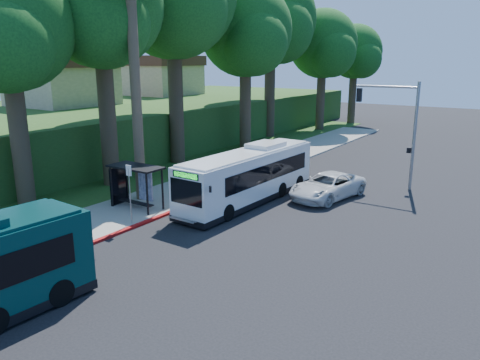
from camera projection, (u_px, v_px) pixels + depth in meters
The scene contains 17 objects.
ground at pixel (271, 217), 25.32m from camera, with size 140.00×140.00×0.00m, color black.
sidewalk at pixel (169, 196), 29.21m from camera, with size 4.50×70.00×0.12m, color gray.
red_curb at pixel (151, 220), 24.75m from camera, with size 0.25×30.00×0.13m, color #A01111.
grass_verge at pixel (158, 169), 36.30m from camera, with size 8.00×70.00×0.06m, color #234719.
bus_shelter at pixel (135, 178), 26.44m from camera, with size 3.20×1.51×2.55m.
stop_sign_pole at pixel (130, 186), 23.65m from camera, with size 0.35×0.06×3.17m.
traffic_signal_pole at pixel (399, 121), 30.28m from camera, with size 4.10×0.30×7.00m.
hillside_backdrop at pixel (131, 115), 50.96m from camera, with size 24.00×60.00×8.80m.
tree_0 at pixel (101, 12), 29.15m from camera, with size 8.40×8.00×15.70m.
tree_1 at pixel (174, 0), 35.75m from camera, with size 10.50×10.00×18.26m.
tree_2 at pixel (246, 35), 41.98m from camera, with size 8.82×8.40×15.12m.
tree_3 at pixel (272, 24), 49.12m from camera, with size 10.08×9.60×17.28m.
tree_4 at pixel (324, 47), 54.82m from camera, with size 8.40×8.00×14.14m.
tree_5 at pixel (355, 55), 60.95m from camera, with size 7.35×7.00×12.86m.
tree_6 at pixel (8, 32), 24.95m from camera, with size 7.56×7.20×13.74m.
white_bus at pixel (250, 175), 27.89m from camera, with size 2.77×11.24×3.33m.
pickup at pixel (327, 186), 28.69m from camera, with size 2.55×5.53×1.54m, color silver.
Camera 1 is at (11.87, -20.95, 8.27)m, focal length 35.00 mm.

